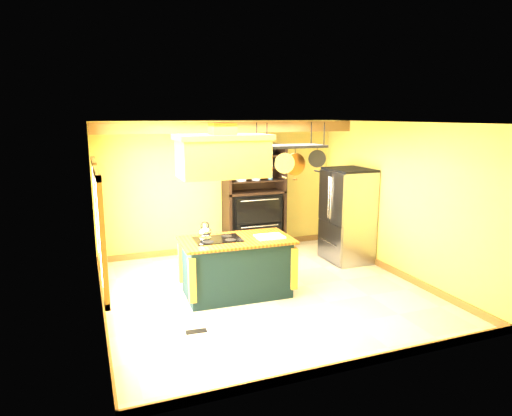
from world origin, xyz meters
TOP-DOWN VIEW (x-y plane):
  - floor at (0.00, 0.00)m, footprint 5.00×5.00m
  - ceiling at (0.00, 0.00)m, footprint 5.00×5.00m
  - wall_back at (0.00, 2.50)m, footprint 5.00×0.02m
  - wall_front at (0.00, -2.50)m, footprint 5.00×0.02m
  - wall_left at (-2.50, 0.00)m, footprint 0.02×5.00m
  - wall_right at (2.50, 0.00)m, footprint 0.02×5.00m
  - ceiling_beam at (0.00, 1.70)m, footprint 5.00×0.15m
  - window_near at (-2.47, -0.80)m, footprint 0.06×1.06m
  - window_far at (-2.47, 0.60)m, footprint 0.06×1.06m
  - kitchen_island at (-0.47, 0.05)m, footprint 1.75×1.01m
  - range_hood at (-0.66, 0.05)m, footprint 1.38×0.78m
  - pot_rack at (0.44, 0.06)m, footprint 1.13×0.53m
  - refrigerator at (2.10, 0.95)m, footprint 0.77×0.91m
  - hutch at (0.65, 2.26)m, footprint 1.25×0.57m
  - floor_register at (-1.37, -0.97)m, footprint 0.29×0.14m

SIDE VIEW (x-z plane):
  - floor at x=0.00m, z-range 0.00..0.00m
  - floor_register at x=-1.37m, z-range 0.00..0.01m
  - kitchen_island at x=-0.47m, z-range -0.09..1.02m
  - hutch at x=0.65m, z-range -0.24..1.97m
  - refrigerator at x=2.10m, z-range -0.02..1.75m
  - wall_back at x=0.00m, z-range 0.00..2.70m
  - wall_front at x=0.00m, z-range 0.00..2.70m
  - wall_left at x=-2.50m, z-range 0.00..2.70m
  - wall_right at x=2.50m, z-range 0.00..2.70m
  - window_near at x=-2.47m, z-range 0.62..2.18m
  - window_far at x=-2.47m, z-range 0.62..2.18m
  - range_hood at x=-0.66m, z-range 1.84..2.64m
  - pot_rack at x=0.44m, z-range 1.82..2.67m
  - ceiling_beam at x=0.00m, z-range 2.49..2.69m
  - ceiling at x=0.00m, z-range 2.70..2.70m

